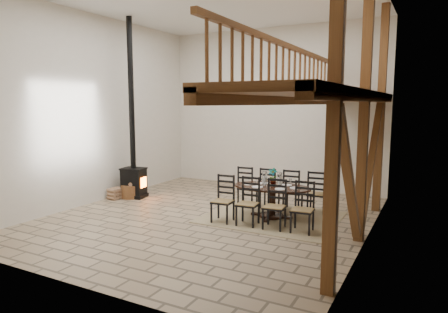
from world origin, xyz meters
The scene contains 7 objects.
ground centered at (0.00, 0.00, 0.00)m, with size 8.00×8.00×0.00m, color tan.
room_shell centered at (1.19, 0.00, 3.01)m, with size 7.02×8.02×5.01m.
rug centered at (1.30, 0.67, 0.01)m, with size 3.00×2.50×0.02m, color tan.
dining_table centered at (1.30, 0.67, 0.38)m, with size 2.39×2.18×1.17m.
wood_stove centered at (-2.92, 0.74, 1.12)m, with size 0.73×0.61×5.00m.
log_basket centered at (-2.97, 0.68, 0.21)m, with size 0.57×0.57×0.47m.
log_stack centered at (-3.25, 0.36, 0.15)m, with size 0.34×0.44×0.31m.
Camera 1 is at (4.58, -7.91, 2.67)m, focal length 32.00 mm.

